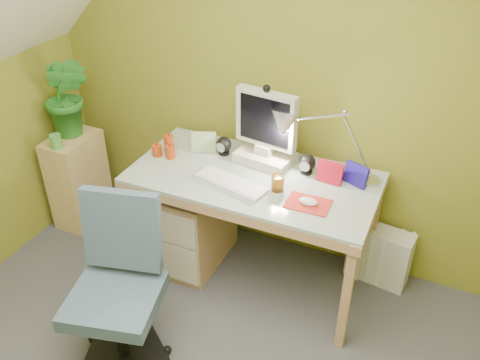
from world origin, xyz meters
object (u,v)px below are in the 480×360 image
at_px(task_chair, 114,299).
at_px(radiator, 379,255).
at_px(desk, 253,228).
at_px(potted_plant, 67,96).
at_px(monitor, 266,123).
at_px(side_ledge, 79,180).
at_px(desk_lamp, 343,128).

relative_size(task_chair, radiator, 2.37).
bearing_deg(radiator, desk, -150.58).
bearing_deg(radiator, potted_plant, -166.88).
distance_m(task_chair, radiator, 1.68).
bearing_deg(monitor, desk, -82.58).
bearing_deg(side_ledge, desk, -1.54).
relative_size(side_ledge, radiator, 1.80).
xyz_separation_m(task_chair, radiator, (1.13, 1.21, -0.27)).
height_order(potted_plant, radiator, potted_plant).
relative_size(monitor, side_ledge, 0.74).
distance_m(side_ledge, radiator, 2.18).
height_order(desk, side_ledge, desk).
relative_size(side_ledge, task_chair, 0.76).
bearing_deg(side_ledge, potted_plant, 90.00).
bearing_deg(desk_lamp, radiator, 8.22).
height_order(desk, potted_plant, potted_plant).
bearing_deg(side_ledge, radiator, 7.09).
relative_size(potted_plant, radiator, 1.49).
distance_m(side_ledge, potted_plant, 0.64).
xyz_separation_m(monitor, radiator, (0.76, 0.13, -0.84)).
distance_m(potted_plant, radiator, 2.31).
height_order(desk, monitor, monitor).
height_order(desk, radiator, desk).
bearing_deg(task_chair, potted_plant, 122.02).
xyz_separation_m(side_ledge, task_chair, (1.03, -0.95, 0.11)).
xyz_separation_m(desk_lamp, task_chair, (-0.83, -1.09, -0.64)).
distance_m(desk, side_ledge, 1.41).
distance_m(desk, desk_lamp, 0.86).
xyz_separation_m(desk, desk_lamp, (0.45, 0.18, 0.71)).
bearing_deg(desk_lamp, task_chair, -141.48).
bearing_deg(radiator, side_ledge, -165.57).
distance_m(desk_lamp, potted_plant, 1.86).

